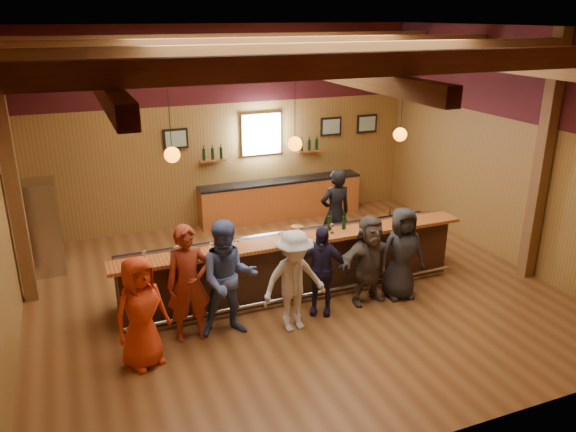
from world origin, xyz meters
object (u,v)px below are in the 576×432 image
Objects in this scene: customer_brown at (369,260)px; customer_dark at (402,253)px; customer_redvest at (189,284)px; bottle_a at (329,223)px; stainless_fridge at (41,228)px; customer_white at (294,281)px; bar_counter at (292,262)px; back_bar_cabinet at (281,199)px; bartender at (335,213)px; customer_orange at (141,313)px; customer_navy at (321,270)px; customer_denim at (228,279)px; ice_bucket at (297,232)px.

customer_dark reaches higher than customer_brown.
customer_redvest is 2.81m from bottle_a.
stainless_fridge is 1.09× the size of customer_white.
customer_redvest reaches higher than bar_counter.
bar_counter is 3.76m from back_bar_cabinet.
customer_brown is at bearing -42.42° from bar_counter.
bar_counter is 3.43× the size of bartender.
customer_dark is at bearing -30.78° from bar_counter.
bar_counter is at bearing 2.12° from customer_orange.
customer_white is 2.98m from bartender.
customer_brown is (0.92, 0.02, 0.02)m from customer_navy.
stainless_fridge is 5.43m from customer_navy.
customer_brown is (2.49, 0.09, -0.14)m from customer_denim.
customer_navy reaches higher than bar_counter.
customer_orange is at bearing 177.29° from customer_white.
customer_dark is (4.45, 0.39, -0.00)m from customer_orange.
bar_counter is 4.10× the size of customer_navy.
bar_counter is at bearing 63.89° from customer_white.
customer_brown is 2.02m from bartender.
customer_navy is (0.11, -0.96, 0.25)m from bar_counter.
customer_orange is (-2.82, -1.36, 0.30)m from bar_counter.
back_bar_cabinet is 17.94× the size of ice_bucket.
bartender is at bearing 44.03° from ice_bucket.
customer_navy is 0.97× the size of customer_brown.
customer_orange is 1.04× the size of customer_brown.
bar_counter is 4.00× the size of customer_brown.
ice_bucket is 0.71m from bottle_a.
bartender reaches higher than customer_brown.
customer_orange is 4.47m from customer_dark.
customer_dark is at bearing 9.07° from customer_denim.
back_bar_cabinet is 6.36m from customer_orange.
customer_navy is 1.07m from bottle_a.
customer_brown is 1.31m from ice_bucket.
customer_denim reaches higher than bar_counter.
back_bar_cabinet is at bearing 72.43° from ice_bucket.
bottle_a is at bearing 110.84° from customer_brown.
customer_orange is at bearing 27.01° from bartender.
stainless_fridge is 3.96m from customer_redvest.
customer_orange is 0.89× the size of customer_denim.
customer_denim is 1.01× the size of bartender.
bartender is at bearing -14.30° from stainless_fridge.
customer_navy is (0.60, 0.31, -0.06)m from customer_white.
customer_dark is (0.61, -0.04, 0.03)m from customer_brown.
stainless_fridge is 5.14× the size of bottle_a.
ice_bucket is at bearing 144.70° from customer_brown.
stainless_fridge is at bearing -168.07° from back_bar_cabinet.
customer_dark is (1.64, -0.98, 0.30)m from bar_counter.
customer_denim is at bearing 176.21° from customer_brown.
customer_orange is at bearing -146.26° from customer_redvest.
customer_redvest reaches higher than bottle_a.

